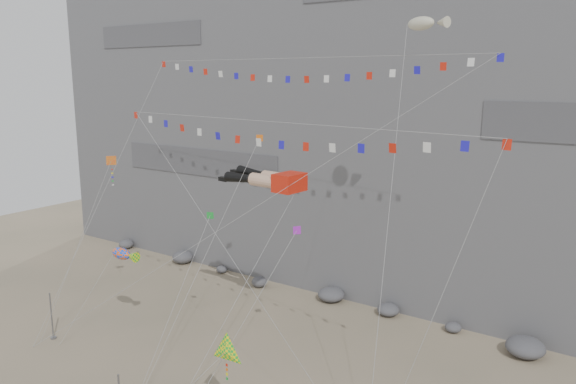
# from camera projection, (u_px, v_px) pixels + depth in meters

# --- Properties ---
(ground) EXTENTS (120.00, 120.00, 0.00)m
(ground) POSITION_uv_depth(u_px,v_px,m) (213.00, 376.00, 40.77)
(ground) COLOR gray
(ground) RESTS_ON ground
(cliff) EXTENTS (80.00, 28.00, 50.00)m
(cliff) POSITION_uv_depth(u_px,v_px,m) (403.00, 43.00, 61.58)
(cliff) COLOR slate
(cliff) RESTS_ON ground
(talus_boulders) EXTENTS (60.00, 3.00, 1.20)m
(talus_boulders) POSITION_uv_depth(u_px,v_px,m) (331.00, 295.00, 54.37)
(talus_boulders) COLOR #595A5E
(talus_boulders) RESTS_ON ground
(anchor_pole_left) EXTENTS (0.12, 0.12, 4.01)m
(anchor_pole_left) POSITION_uv_depth(u_px,v_px,m) (52.00, 316.00, 46.22)
(anchor_pole_left) COLOR slate
(anchor_pole_left) RESTS_ON ground
(legs_kite) EXTENTS (8.79, 18.14, 21.11)m
(legs_kite) POSITION_uv_depth(u_px,v_px,m) (268.00, 179.00, 44.94)
(legs_kite) COLOR red
(legs_kite) RESTS_ON ground
(flag_banner_upper) EXTENTS (31.76, 16.37, 31.45)m
(flag_banner_upper) POSITION_uv_depth(u_px,v_px,m) (297.00, 58.00, 44.76)
(flag_banner_upper) COLOR red
(flag_banner_upper) RESTS_ON ground
(flag_banner_lower) EXTENTS (31.36, 7.34, 21.76)m
(flag_banner_lower) POSITION_uv_depth(u_px,v_px,m) (270.00, 122.00, 37.23)
(flag_banner_lower) COLOR red
(flag_banner_lower) RESTS_ON ground
(harlequin_kite) EXTENTS (3.57, 7.00, 15.92)m
(harlequin_kite) POSITION_uv_depth(u_px,v_px,m) (111.00, 161.00, 46.57)
(harlequin_kite) COLOR red
(harlequin_kite) RESTS_ON ground
(fish_windsock) EXTENTS (4.25, 5.41, 8.77)m
(fish_windsock) POSITION_uv_depth(u_px,v_px,m) (121.00, 254.00, 46.38)
(fish_windsock) COLOR #FF5B0D
(fish_windsock) RESTS_ON ground
(delta_kite) EXTENTS (5.07, 4.86, 7.82)m
(delta_kite) POSITION_uv_depth(u_px,v_px,m) (226.00, 352.00, 33.55)
(delta_kite) COLOR #FFE70D
(delta_kite) RESTS_ON ground
(blimp_windsock) EXTENTS (4.63, 13.46, 27.76)m
(blimp_windsock) POSITION_uv_depth(u_px,v_px,m) (421.00, 25.00, 37.41)
(blimp_windsock) COLOR beige
(blimp_windsock) RESTS_ON ground
(small_kite_a) EXTENTS (1.86, 16.02, 22.46)m
(small_kite_a) POSITION_uv_depth(u_px,v_px,m) (258.00, 142.00, 45.81)
(small_kite_a) COLOR orange
(small_kite_a) RESTS_ON ground
(small_kite_b) EXTENTS (3.22, 9.45, 14.13)m
(small_kite_b) POSITION_uv_depth(u_px,v_px,m) (296.00, 232.00, 38.98)
(small_kite_b) COLOR purple
(small_kite_b) RESTS_ON ground
(small_kite_c) EXTENTS (2.75, 11.18, 15.47)m
(small_kite_c) POSITION_uv_depth(u_px,v_px,m) (209.00, 218.00, 41.85)
(small_kite_c) COLOR green
(small_kite_c) RESTS_ON ground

